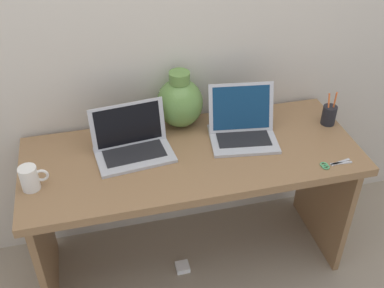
{
  "coord_description": "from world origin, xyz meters",
  "views": [
    {
      "loc": [
        -0.4,
        -1.62,
        2.01
      ],
      "look_at": [
        0.0,
        0.0,
        0.77
      ],
      "focal_mm": 43.67,
      "sensor_mm": 36.0,
      "label": 1
    }
  ],
  "objects_px": {
    "laptop_left": "(132,141)",
    "laptop_right": "(242,124)",
    "green_vase": "(180,102)",
    "coffee_mug": "(30,178)",
    "pen_cup": "(329,115)",
    "scissors": "(331,165)",
    "power_brick": "(183,267)"
  },
  "relations": [
    {
      "from": "laptop_left",
      "to": "laptop_right",
      "type": "height_order",
      "value": "laptop_right"
    },
    {
      "from": "green_vase",
      "to": "coffee_mug",
      "type": "distance_m",
      "value": 0.76
    },
    {
      "from": "pen_cup",
      "to": "scissors",
      "type": "bearing_deg",
      "value": -114.55
    },
    {
      "from": "laptop_left",
      "to": "green_vase",
      "type": "bearing_deg",
      "value": 32.48
    },
    {
      "from": "scissors",
      "to": "power_brick",
      "type": "relative_size",
      "value": 2.11
    },
    {
      "from": "coffee_mug",
      "to": "power_brick",
      "type": "distance_m",
      "value": 0.99
    },
    {
      "from": "laptop_right",
      "to": "green_vase",
      "type": "bearing_deg",
      "value": 147.54
    },
    {
      "from": "green_vase",
      "to": "scissors",
      "type": "relative_size",
      "value": 1.91
    },
    {
      "from": "coffee_mug",
      "to": "green_vase",
      "type": "bearing_deg",
      "value": 24.6
    },
    {
      "from": "coffee_mug",
      "to": "pen_cup",
      "type": "relative_size",
      "value": 0.63
    },
    {
      "from": "laptop_right",
      "to": "coffee_mug",
      "type": "bearing_deg",
      "value": -170.97
    },
    {
      "from": "coffee_mug",
      "to": "scissors",
      "type": "bearing_deg",
      "value": -7.05
    },
    {
      "from": "coffee_mug",
      "to": "pen_cup",
      "type": "bearing_deg",
      "value": 5.99
    },
    {
      "from": "laptop_left",
      "to": "pen_cup",
      "type": "xyz_separation_m",
      "value": [
        0.96,
        -0.01,
        -0.01
      ]
    },
    {
      "from": "coffee_mug",
      "to": "power_brick",
      "type": "relative_size",
      "value": 1.65
    },
    {
      "from": "green_vase",
      "to": "coffee_mug",
      "type": "relative_size",
      "value": 2.44
    },
    {
      "from": "laptop_right",
      "to": "power_brick",
      "type": "height_order",
      "value": "laptop_right"
    },
    {
      "from": "green_vase",
      "to": "pen_cup",
      "type": "bearing_deg",
      "value": -13.6
    },
    {
      "from": "green_vase",
      "to": "power_brick",
      "type": "height_order",
      "value": "green_vase"
    },
    {
      "from": "scissors",
      "to": "green_vase",
      "type": "bearing_deg",
      "value": 140.16
    },
    {
      "from": "laptop_left",
      "to": "coffee_mug",
      "type": "height_order",
      "value": "laptop_left"
    },
    {
      "from": "laptop_left",
      "to": "laptop_right",
      "type": "bearing_deg",
      "value": -0.07
    },
    {
      "from": "laptop_left",
      "to": "laptop_right",
      "type": "xyz_separation_m",
      "value": [
        0.52,
        -0.0,
        0.01
      ]
    },
    {
      "from": "laptop_right",
      "to": "pen_cup",
      "type": "bearing_deg",
      "value": -0.63
    },
    {
      "from": "coffee_mug",
      "to": "power_brick",
      "type": "height_order",
      "value": "coffee_mug"
    },
    {
      "from": "power_brick",
      "to": "laptop_left",
      "type": "bearing_deg",
      "value": 145.03
    },
    {
      "from": "pen_cup",
      "to": "scissors",
      "type": "relative_size",
      "value": 1.24
    },
    {
      "from": "laptop_right",
      "to": "coffee_mug",
      "type": "distance_m",
      "value": 0.96
    },
    {
      "from": "scissors",
      "to": "power_brick",
      "type": "bearing_deg",
      "value": 164.75
    },
    {
      "from": "laptop_left",
      "to": "pen_cup",
      "type": "relative_size",
      "value": 1.95
    },
    {
      "from": "laptop_left",
      "to": "green_vase",
      "type": "height_order",
      "value": "green_vase"
    },
    {
      "from": "green_vase",
      "to": "power_brick",
      "type": "xyz_separation_m",
      "value": [
        -0.07,
        -0.3,
        -0.83
      ]
    }
  ]
}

